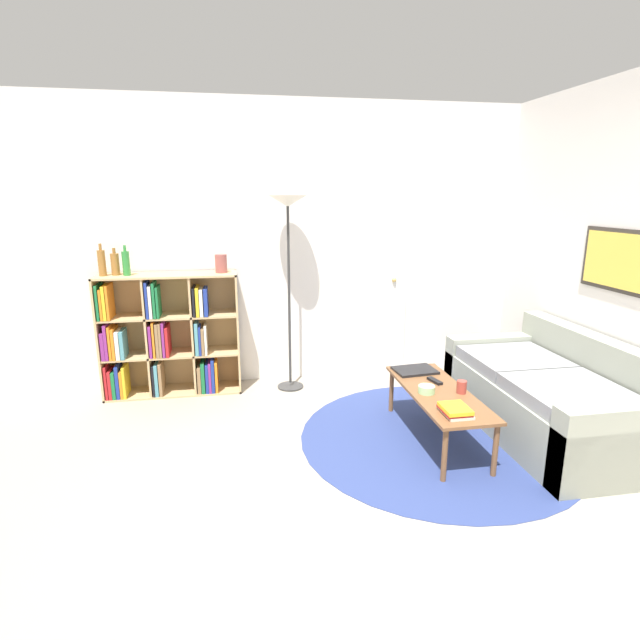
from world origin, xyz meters
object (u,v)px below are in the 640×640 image
at_px(coffee_table, 438,396).
at_px(laptop, 415,370).
at_px(bottle_left, 102,263).
at_px(bookshelf, 165,338).
at_px(vase_on_shelf, 221,264).
at_px(bottle_middle, 115,264).
at_px(bowl, 427,389).
at_px(couch, 553,398).
at_px(bottle_right, 126,263).
at_px(cup, 462,387).
at_px(floor_lamp, 288,221).

xyz_separation_m(coffee_table, laptop, (-0.02, 0.41, 0.05)).
bearing_deg(bottle_left, bookshelf, 2.31).
bearing_deg(vase_on_shelf, bookshelf, 179.60).
height_order(laptop, vase_on_shelf, vase_on_shelf).
relative_size(bottle_left, bottle_middle, 1.17).
height_order(laptop, bowl, bowl).
relative_size(couch, bottle_middle, 7.22).
xyz_separation_m(bottle_middle, bottle_right, (0.10, -0.03, 0.01)).
height_order(bookshelf, vase_on_shelf, vase_on_shelf).
height_order(couch, bottle_left, bottle_left).
height_order(bottle_middle, vase_on_shelf, bottle_middle).
bearing_deg(couch, cup, -176.68).
bearing_deg(bookshelf, bottle_right, -174.30).
bearing_deg(couch, bookshelf, 156.00).
height_order(bookshelf, bottle_right, bottle_right).
bearing_deg(bottle_left, bottle_middle, 14.71).
relative_size(laptop, bowl, 2.91).
xyz_separation_m(couch, bottle_right, (-3.24, 1.30, 0.93)).
distance_m(coffee_table, vase_on_shelf, 2.17).
xyz_separation_m(coffee_table, bottle_left, (-2.52, 1.28, 0.86)).
bearing_deg(coffee_table, bottle_middle, 151.55).
bearing_deg(bowl, bottle_left, 151.58).
distance_m(cup, vase_on_shelf, 2.28).
bearing_deg(cup, laptop, 109.31).
bearing_deg(couch, floor_lamp, 146.27).
bearing_deg(couch, laptop, 155.14).
relative_size(floor_lamp, cup, 19.42).
height_order(coffee_table, laptop, laptop).
height_order(bottle_middle, bottle_right, bottle_right).
bearing_deg(bookshelf, cup, -31.90).
bearing_deg(bottle_middle, vase_on_shelf, -0.73).
distance_m(floor_lamp, coffee_table, 1.95).
xyz_separation_m(couch, laptop, (-0.94, 0.44, 0.13)).
bearing_deg(bookshelf, bottle_left, -177.69).
relative_size(bottle_middle, vase_on_shelf, 1.45).
bearing_deg(coffee_table, bottle_right, 151.21).
bearing_deg(coffee_table, vase_on_shelf, 139.65).
distance_m(bookshelf, vase_on_shelf, 0.84).
height_order(bowl, vase_on_shelf, vase_on_shelf).
relative_size(cup, bottle_right, 0.35).
height_order(bookshelf, couch, bookshelf).
distance_m(bowl, cup, 0.25).
xyz_separation_m(bookshelf, bottle_left, (-0.46, -0.02, 0.69)).
relative_size(bookshelf, bottle_middle, 5.14).
xyz_separation_m(couch, cup, (-0.77, -0.04, 0.16)).
distance_m(couch, vase_on_shelf, 2.92).
relative_size(couch, bottle_left, 6.15).
xyz_separation_m(couch, bottle_middle, (-3.34, 1.33, 0.92)).
xyz_separation_m(bottle_right, vase_on_shelf, (0.79, 0.02, -0.03)).
height_order(bowl, bottle_middle, bottle_middle).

